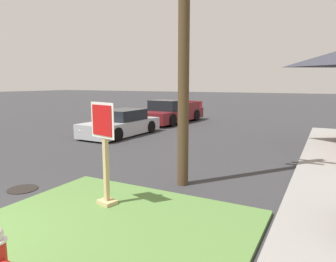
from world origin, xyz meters
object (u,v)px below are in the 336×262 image
object	(u,v)px
stop_sign	(105,157)
pickup_truck_maroon	(171,113)
utility_pole	(184,0)
parked_sedan_silver	(121,124)
manhole_cover	(23,189)

from	to	relation	value
stop_sign	pickup_truck_maroon	size ratio (longest dim) A/B	0.38
stop_sign	utility_pole	size ratio (longest dim) A/B	0.25
parked_sedan_silver	pickup_truck_maroon	xyz separation A→B (m)	(-0.03, 5.38, 0.07)
manhole_cover	utility_pole	size ratio (longest dim) A/B	0.08
pickup_truck_maroon	utility_pole	world-z (taller)	utility_pole
stop_sign	parked_sedan_silver	distance (m)	8.96
stop_sign	pickup_truck_maroon	xyz separation A→B (m)	(-5.09, 12.76, -0.47)
manhole_cover	utility_pole	world-z (taller)	utility_pole
stop_sign	manhole_cover	xyz separation A→B (m)	(-2.50, -0.08, -1.07)
pickup_truck_maroon	utility_pole	bearing A→B (deg)	-61.31
manhole_cover	utility_pole	distance (m)	5.90
manhole_cover	parked_sedan_silver	xyz separation A→B (m)	(-2.56, 7.45, 0.53)
manhole_cover	parked_sedan_silver	world-z (taller)	parked_sedan_silver
stop_sign	utility_pole	world-z (taller)	utility_pole
utility_pole	stop_sign	bearing A→B (deg)	-110.27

